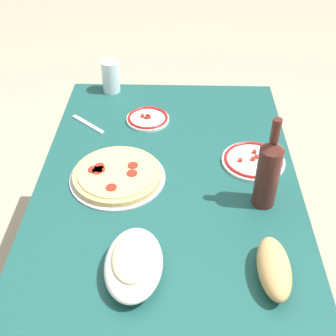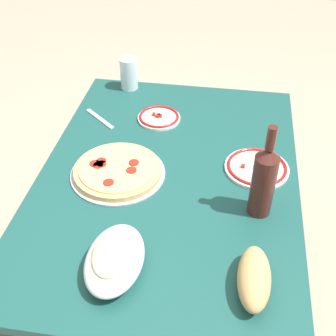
{
  "view_description": "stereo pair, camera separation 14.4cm",
  "coord_description": "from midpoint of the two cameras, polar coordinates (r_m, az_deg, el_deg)",
  "views": [
    {
      "loc": [
        1.12,
        0.03,
        1.66
      ],
      "look_at": [
        0.0,
        0.0,
        0.74
      ],
      "focal_mm": 47.79,
      "sensor_mm": 36.0,
      "label": 1
    },
    {
      "loc": [
        1.1,
        0.18,
        1.66
      ],
      "look_at": [
        0.0,
        0.0,
        0.74
      ],
      "focal_mm": 47.79,
      "sensor_mm": 36.0,
      "label": 2
    }
  ],
  "objects": [
    {
      "name": "bread_loaf",
      "position": [
        1.17,
        14.53,
        -13.63
      ],
      "size": [
        0.2,
        0.08,
        0.08
      ],
      "primitive_type": "ellipsoid",
      "color": "tan",
      "rests_on": "dining_table"
    },
    {
      "name": "side_plate_far",
      "position": [
        1.72,
        1.25,
        6.39
      ],
      "size": [
        0.16,
        0.16,
        0.02
      ],
      "color": "white",
      "rests_on": "dining_table"
    },
    {
      "name": "ground_plane",
      "position": [
        2.0,
        2.16,
        -16.76
      ],
      "size": [
        8.0,
        8.0,
        0.0
      ],
      "primitive_type": "plane",
      "color": "tan",
      "rests_on": "ground"
    },
    {
      "name": "wine_bottle",
      "position": [
        1.3,
        15.25,
        -1.61
      ],
      "size": [
        0.07,
        0.07,
        0.3
      ],
      "color": "#471E19",
      "rests_on": "dining_table"
    },
    {
      "name": "side_plate_near",
      "position": [
        1.52,
        13.95,
        -0.04
      ],
      "size": [
        0.21,
        0.21,
        0.02
      ],
      "color": "white",
      "rests_on": "dining_table"
    },
    {
      "name": "baked_pasta_dish",
      "position": [
        1.17,
        -3.27,
        -11.53
      ],
      "size": [
        0.24,
        0.15,
        0.08
      ],
      "color": "white",
      "rests_on": "dining_table"
    },
    {
      "name": "water_glass",
      "position": [
        1.91,
        -2.83,
        11.88
      ],
      "size": [
        0.07,
        0.07,
        0.13
      ],
      "primitive_type": "cylinder",
      "color": "silver",
      "rests_on": "dining_table"
    },
    {
      "name": "dining_table",
      "position": [
        1.54,
        2.68,
        -4.51
      ],
      "size": [
        1.21,
        0.84,
        0.71
      ],
      "color": "#194C47",
      "rests_on": "ground"
    },
    {
      "name": "pepperoni_pizza",
      "position": [
        1.46,
        -3.64,
        -0.47
      ],
      "size": [
        0.31,
        0.31,
        0.03
      ],
      "color": "#B7B7BC",
      "rests_on": "dining_table"
    },
    {
      "name": "fork_left",
      "position": [
        1.74,
        -6.34,
        6.19
      ],
      "size": [
        0.12,
        0.14,
        0.0
      ],
      "primitive_type": "cube",
      "rotation": [
        0.0,
        0.0,
        4.0
      ],
      "color": "#B7B7BC",
      "rests_on": "dining_table"
    }
  ]
}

